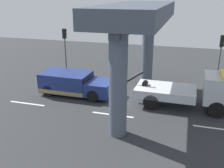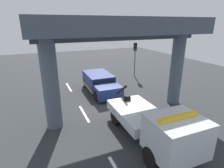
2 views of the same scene
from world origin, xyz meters
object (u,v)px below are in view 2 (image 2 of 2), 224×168
object	(u,v)px
tow_truck_white	(156,125)
towed_van_green	(100,83)
traffic_light_near	(135,52)
traffic_cone_orange	(144,103)

from	to	relation	value
tow_truck_white	towed_van_green	size ratio (longest dim) A/B	1.39
traffic_light_near	traffic_cone_orange	xyz separation A→B (m)	(7.65, -3.51, -2.57)
traffic_light_near	traffic_cone_orange	bearing A→B (deg)	-24.64
tow_truck_white	towed_van_green	world-z (taller)	tow_truck_white
traffic_light_near	traffic_cone_orange	size ratio (longest dim) A/B	6.27
towed_van_green	traffic_light_near	bearing A→B (deg)	120.78
tow_truck_white	traffic_light_near	xyz separation A→B (m)	(-11.79, 5.50, 1.67)
tow_truck_white	traffic_cone_orange	xyz separation A→B (m)	(-4.14, 1.99, -0.91)
towed_van_green	traffic_light_near	distance (m)	6.73
towed_van_green	traffic_cone_orange	distance (m)	4.83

